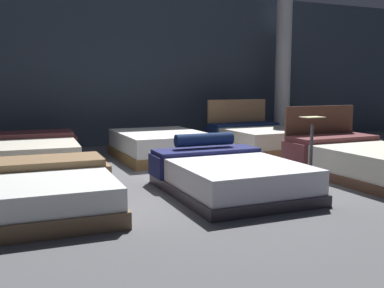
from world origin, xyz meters
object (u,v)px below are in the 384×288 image
bed_1 (229,175)px  price_sign (311,161)px  bed_2 (361,159)px  bed_5 (259,139)px  bed_3 (29,153)px  support_pillar (283,68)px  bed_4 (161,146)px  bed_0 (43,191)px

bed_1 → price_sign: price_sign is taller
bed_1 → price_sign: bearing=-10.3°
bed_2 → bed_5: bearing=90.6°
bed_2 → bed_5: bed_5 is taller
bed_1 → bed_5: bearing=52.4°
bed_3 → support_pillar: size_ratio=0.63×
bed_4 → bed_5: 2.20m
bed_1 → support_pillar: support_pillar is taller
bed_1 → bed_5: bed_5 is taller
bed_5 → bed_4: bearing=-178.5°
bed_1 → bed_5: (2.24, 2.88, 0.03)m
bed_2 → bed_3: 5.32m
support_pillar → bed_2: bearing=-108.9°
bed_2 → price_sign: 1.23m
bed_3 → bed_4: bed_3 is taller
bed_3 → bed_4: size_ratio=1.10×
bed_4 → bed_1: bearing=-91.3°
bed_4 → support_pillar: support_pillar is taller
bed_5 → price_sign: size_ratio=2.12×
bed_4 → price_sign: size_ratio=2.13×
bed_2 → support_pillar: (1.41, 4.11, 1.50)m
bed_3 → price_sign: size_ratio=2.34×
bed_2 → bed_1: bearing=-178.1°
bed_3 → support_pillar: 6.28m
bed_1 → bed_3: bearing=128.2°
price_sign → support_pillar: bearing=59.7°
bed_5 → bed_1: bearing=-129.4°
bed_4 → bed_5: bearing=2.7°
bed_1 → support_pillar: bearing=49.0°
bed_1 → bed_2: bed_2 is taller
bed_1 → bed_4: 2.76m
bed_2 → price_sign: (-1.18, -0.31, 0.11)m
bed_5 → price_sign: 3.28m
bed_5 → support_pillar: size_ratio=0.57×
bed_2 → support_pillar: bearing=70.4°
bed_0 → bed_4: bed_4 is taller
bed_0 → bed_4: size_ratio=0.97×
bed_2 → bed_4: 3.49m
bed_0 → bed_3: size_ratio=0.88×
bed_3 → support_pillar: bearing=15.4°
bed_1 → bed_2: size_ratio=0.96×
bed_0 → price_sign: size_ratio=2.07×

